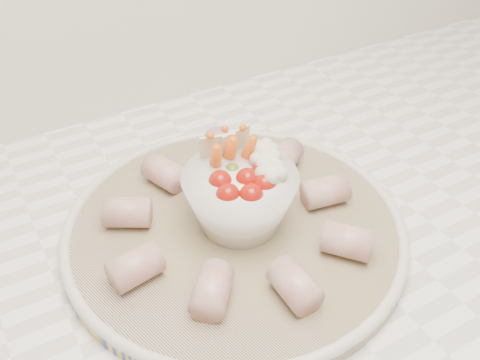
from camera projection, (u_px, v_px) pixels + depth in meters
serving_platter at (235, 227)px, 0.59m from camera, size 0.46×0.46×0.02m
veggie_bowl at (241, 195)px, 0.57m from camera, size 0.12×0.12×0.10m
cured_meat_rolls at (234, 213)px, 0.58m from camera, size 0.28×0.29×0.03m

